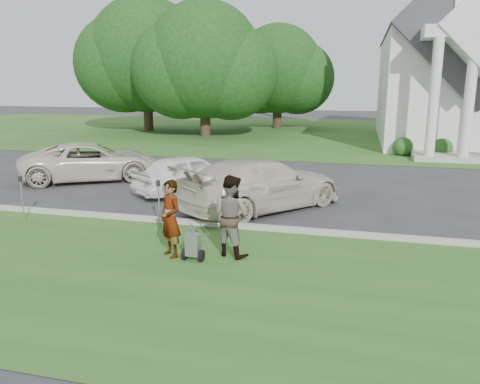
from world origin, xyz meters
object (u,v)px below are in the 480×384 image
at_px(striping_cart, 193,245).
at_px(car_b, 189,173).
at_px(church, 457,51).
at_px(tree_left, 204,66).
at_px(car_a, 92,161).
at_px(person_left, 170,219).
at_px(person_right, 231,216).
at_px(tree_back, 278,73).
at_px(car_c, 262,184).
at_px(parking_meter_near, 159,197).
at_px(parking_meter_far, 22,192).
at_px(tree_far, 146,60).

xyz_separation_m(striping_cart, car_b, (-2.45, 6.31, 0.34)).
height_order(church, tree_left, church).
bearing_deg(car_a, person_left, -169.27).
distance_m(church, person_right, 26.49).
height_order(church, striping_cart, church).
relative_size(tree_left, person_left, 6.03).
distance_m(tree_back, person_left, 32.23).
distance_m(tree_back, car_b, 26.02).
bearing_deg(person_right, car_a, -19.37).
bearing_deg(car_c, tree_back, -43.20).
bearing_deg(car_c, church, -75.26).
bearing_deg(parking_meter_near, parking_meter_far, -174.44).
height_order(striping_cart, car_a, car_a).
bearing_deg(car_b, parking_meter_far, 86.84).
height_order(church, tree_far, church).
xyz_separation_m(church, striping_cart, (-9.25, -25.11, -5.57)).
xyz_separation_m(person_left, car_a, (-6.48, 7.34, -0.12)).
bearing_deg(striping_cart, car_c, 85.32).
relative_size(person_left, person_right, 0.94).
relative_size(tree_left, person_right, 5.70).
bearing_deg(tree_back, car_a, -97.69).
xyz_separation_m(striping_cart, person_left, (-0.58, 0.14, 0.52)).
bearing_deg(tree_left, church, 3.79).
height_order(tree_far, person_left, tree_far).
bearing_deg(car_a, church, -73.52).
bearing_deg(car_c, car_a, 17.79).
distance_m(tree_far, parking_meter_near, 27.97).
height_order(tree_back, car_b, tree_back).
xyz_separation_m(person_left, car_c, (1.13, 4.56, -0.07)).
bearing_deg(person_right, tree_back, -59.57).
bearing_deg(tree_back, person_right, -81.90).
xyz_separation_m(parking_meter_far, car_c, (6.38, 2.91, -0.03)).
relative_size(tree_left, striping_cart, 11.54).
height_order(tree_left, tree_far, tree_far).
bearing_deg(church, car_c, -113.09).
bearing_deg(car_a, tree_left, -28.33).
relative_size(tree_left, tree_back, 1.11).
xyz_separation_m(person_left, car_b, (-1.87, 6.17, -0.18)).
distance_m(striping_cart, car_c, 4.75).
xyz_separation_m(tree_back, person_left, (3.18, -31.84, -3.85)).
height_order(parking_meter_near, car_c, car_c).
bearing_deg(tree_far, parking_meter_near, -64.21).
relative_size(car_a, car_b, 1.33).
height_order(tree_far, car_b, tree_far).
relative_size(tree_far, car_c, 2.09).
height_order(person_left, car_a, person_left).
height_order(tree_far, striping_cart, tree_far).
relative_size(tree_far, tree_back, 1.21).
distance_m(church, car_c, 22.77).
xyz_separation_m(tree_back, person_right, (4.48, -31.44, -3.79)).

